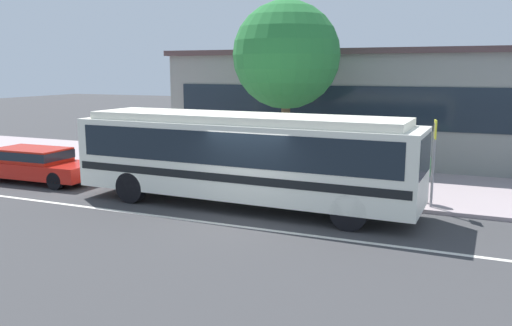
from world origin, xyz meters
TOP-DOWN VIEW (x-y plane):
  - ground_plane at (0.00, 0.00)m, footprint 120.00×120.00m
  - sidewalk_slab at (0.00, 6.56)m, footprint 60.00×8.00m
  - lane_stripe_center at (0.00, -0.80)m, footprint 56.00×0.16m
  - transit_bus at (-0.68, 1.21)m, footprint 10.88×2.77m
  - sedan_behind_bus at (-9.48, 1.45)m, footprint 4.80×1.93m
  - pedestrian_waiting_near_sign at (4.50, 3.48)m, footprint 0.48×0.48m
  - pedestrian_walking_along_curb at (-2.45, 3.52)m, footprint 0.45×0.45m
  - bus_stop_sign at (4.77, 2.98)m, footprint 0.12×0.44m
  - street_tree_near_stop at (-0.95, 5.79)m, footprint 4.07×4.07m
  - station_building at (1.38, 11.74)m, footprint 18.98×6.68m

SIDE VIEW (x-z plane):
  - ground_plane at x=0.00m, z-range 0.00..0.00m
  - lane_stripe_center at x=0.00m, z-range 0.00..0.01m
  - sidewalk_slab at x=0.00m, z-range 0.00..0.12m
  - sedan_behind_bus at x=-9.48m, z-range 0.08..1.37m
  - pedestrian_walking_along_curb at x=-2.45m, z-range 0.25..1.85m
  - pedestrian_waiting_near_sign at x=4.50m, z-range 0.26..1.92m
  - transit_bus at x=-0.68m, z-range 0.23..3.12m
  - bus_stop_sign at x=4.77m, z-range 0.49..3.13m
  - station_building at x=1.38m, z-range 0.01..5.11m
  - street_tree_near_stop at x=-0.95m, z-range 1.41..8.09m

